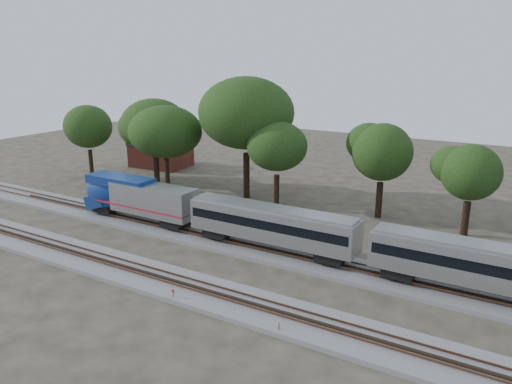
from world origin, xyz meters
TOP-DOWN VIEW (x-y plane):
  - ground at (0.00, 0.00)m, footprint 160.00×160.00m
  - track_far at (0.00, 6.00)m, footprint 160.00×5.00m
  - track_near at (0.00, -4.00)m, footprint 160.00×5.00m
  - switch_stand_red at (0.90, -6.06)m, footprint 0.32×0.11m
  - switch_stand_white at (10.19, -6.07)m, footprint 0.37×0.10m
  - switch_lever at (7.52, -6.01)m, footprint 0.52×0.33m
  - brick_building at (-31.55, 29.67)m, footprint 9.58×7.00m
  - tree_0 at (-36.08, 18.77)m, footprint 7.88×7.88m
  - tree_1 at (-24.10, 20.27)m, footprint 9.00×9.00m
  - tree_2 at (-20.71, 18.65)m, footprint 8.36×8.36m
  - tree_3 at (-9.29, 21.10)m, footprint 11.35×11.35m
  - tree_4 at (-3.81, 19.27)m, footprint 7.85×7.85m
  - tree_5 at (8.19, 22.13)m, footprint 7.85×7.85m
  - tree_6 at (17.83, 20.83)m, footprint 6.95×6.95m

SIDE VIEW (x-z plane):
  - ground at x=0.00m, z-range 0.00..0.00m
  - switch_lever at x=7.52m, z-range 0.00..0.30m
  - track_far at x=0.00m, z-range -0.16..0.57m
  - track_near at x=0.00m, z-range -0.16..0.57m
  - switch_stand_red at x=0.90m, z-range 0.14..1.15m
  - switch_stand_white at x=10.19m, z-range 0.16..1.32m
  - brick_building at x=-31.55m, z-range 0.02..4.46m
  - tree_6 at x=17.83m, z-range 1.91..11.71m
  - tree_5 at x=8.19m, z-range 2.17..13.24m
  - tree_4 at x=-3.81m, z-range 2.17..13.24m
  - tree_0 at x=-36.08m, z-range 2.18..13.29m
  - tree_2 at x=-20.71m, z-range 2.31..14.10m
  - tree_1 at x=-24.10m, z-range 2.49..15.18m
  - tree_3 at x=-9.29m, z-range 3.16..19.16m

